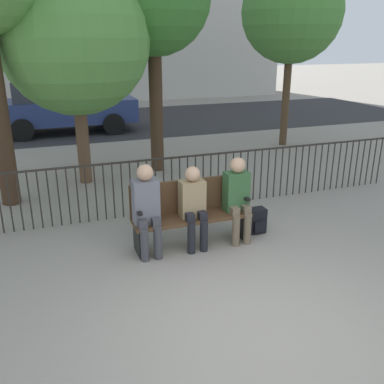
% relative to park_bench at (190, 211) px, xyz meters
% --- Properties ---
extents(ground_plane, '(80.00, 80.00, 0.00)m').
position_rel_park_bench_xyz_m(ground_plane, '(0.00, -2.23, -0.49)').
color(ground_plane, gray).
extents(park_bench, '(1.66, 0.45, 0.92)m').
position_rel_park_bench_xyz_m(park_bench, '(0.00, 0.00, 0.00)').
color(park_bench, '#4C331E').
rests_on(park_bench, ground).
extents(seated_person_0, '(0.34, 0.39, 1.26)m').
position_rel_park_bench_xyz_m(seated_person_0, '(-0.65, -0.13, 0.21)').
color(seated_person_0, '#3D3D42').
rests_on(seated_person_0, ground).
extents(seated_person_1, '(0.34, 0.39, 1.17)m').
position_rel_park_bench_xyz_m(seated_person_1, '(0.00, -0.13, 0.16)').
color(seated_person_1, black).
rests_on(seated_person_1, ground).
extents(seated_person_2, '(0.34, 0.39, 1.23)m').
position_rel_park_bench_xyz_m(seated_person_2, '(0.67, -0.13, 0.20)').
color(seated_person_2, brown).
rests_on(seated_person_2, ground).
extents(backpack, '(0.26, 0.23, 0.38)m').
position_rel_park_bench_xyz_m(backpack, '(1.06, -0.01, -0.30)').
color(backpack, black).
rests_on(backpack, ground).
extents(fence_railing, '(9.01, 0.03, 0.95)m').
position_rel_park_bench_xyz_m(fence_railing, '(-0.02, 1.25, 0.07)').
color(fence_railing, '#2D2823').
rests_on(fence_railing, ground).
extents(tree_0, '(2.55, 2.55, 4.69)m').
position_rel_park_bench_xyz_m(tree_0, '(4.44, 4.84, 2.91)').
color(tree_0, '#4C3823').
rests_on(tree_0, ground).
extents(tree_1, '(2.81, 2.81, 4.19)m').
position_rel_park_bench_xyz_m(tree_1, '(-1.08, 3.34, 2.28)').
color(tree_1, brown).
rests_on(tree_1, ground).
extents(street_surface, '(24.00, 6.00, 0.01)m').
position_rel_park_bench_xyz_m(street_surface, '(0.00, 9.77, -0.49)').
color(street_surface, '#2B2B2D').
rests_on(street_surface, ground).
extents(parked_car_0, '(4.20, 1.94, 1.62)m').
position_rel_park_bench_xyz_m(parked_car_0, '(-1.12, 8.58, 0.35)').
color(parked_car_0, navy).
rests_on(parked_car_0, ground).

